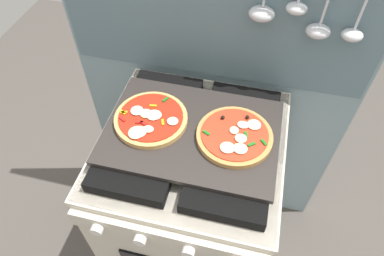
% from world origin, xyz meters
% --- Properties ---
extents(ground_plane, '(4.00, 4.00, 0.00)m').
position_xyz_m(ground_plane, '(0.00, 0.00, 0.00)').
color(ground_plane, '#4C4742').
extents(kitchen_backsplash, '(1.10, 0.09, 1.55)m').
position_xyz_m(kitchen_backsplash, '(0.00, 0.33, 0.79)').
color(kitchen_backsplash, '#7A939E').
rests_on(kitchen_backsplash, ground_plane).
extents(stove, '(0.60, 0.64, 0.90)m').
position_xyz_m(stove, '(-0.00, -0.00, 0.45)').
color(stove, beige).
rests_on(stove, ground_plane).
extents(baking_tray, '(0.54, 0.38, 0.02)m').
position_xyz_m(baking_tray, '(0.00, 0.00, 0.91)').
color(baking_tray, '#2D2826').
rests_on(baking_tray, stove).
extents(pizza_left, '(0.23, 0.23, 0.03)m').
position_xyz_m(pizza_left, '(-0.14, 0.00, 0.93)').
color(pizza_left, tan).
rests_on(pizza_left, baking_tray).
extents(pizza_right, '(0.23, 0.23, 0.03)m').
position_xyz_m(pizza_right, '(0.13, -0.00, 0.93)').
color(pizza_right, '#C18947').
rests_on(pizza_right, baking_tray).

